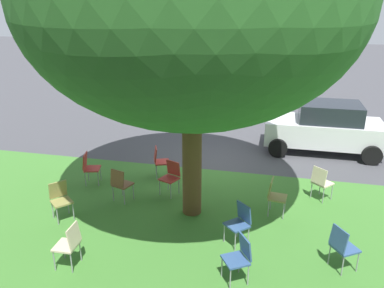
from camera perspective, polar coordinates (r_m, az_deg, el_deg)
ground at (r=11.62m, az=3.26°, el=-3.47°), size 80.00×80.00×0.00m
grass_verge at (r=8.84m, az=-0.39°, el=-11.62°), size 48.00×6.00×0.01m
street_tree at (r=8.01m, az=-0.00°, el=20.48°), size 6.79×6.79×7.22m
chair_0 at (r=9.27m, az=-18.93°, el=-7.52°), size 0.59×0.59×0.88m
chair_1 at (r=7.64m, az=-17.71°, el=-13.74°), size 0.44×0.43×0.88m
chair_2 at (r=9.14m, az=12.16°, el=-7.26°), size 0.46×0.46×0.88m
chair_3 at (r=10.85m, az=-4.85°, el=-2.30°), size 0.54×0.54×0.88m
chair_4 at (r=7.99m, az=7.07°, el=-11.21°), size 0.59×0.59×0.88m
chair_5 at (r=7.73m, az=21.38°, el=-13.78°), size 0.58×0.57×0.88m
chair_6 at (r=10.76m, az=-14.95°, el=-3.17°), size 0.51×0.51×0.88m
chair_7 at (r=10.08m, az=18.59°, el=-5.19°), size 0.59×0.59×0.88m
chair_8 at (r=9.88m, az=-3.15°, el=-4.63°), size 0.54×0.55×0.88m
chair_9 at (r=7.03m, az=7.02°, el=-16.08°), size 0.58×0.57×0.88m
chair_10 at (r=9.63m, az=-10.54°, el=-5.64°), size 0.53×0.53×0.88m
parked_car at (r=13.31m, az=19.05°, el=2.38°), size 3.70×1.92×1.65m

